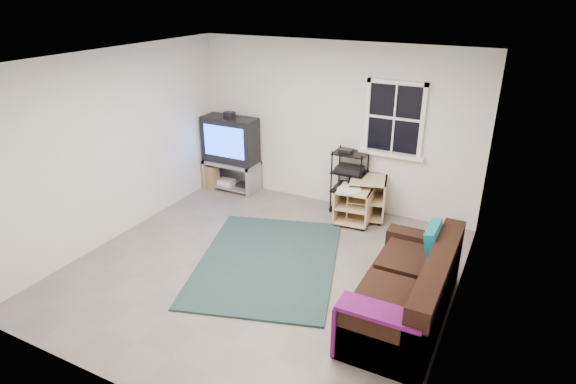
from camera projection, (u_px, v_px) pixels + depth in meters
The scene contains 8 objects.
room at pixel (394, 123), 7.04m from camera, with size 4.60×4.62×4.60m.
tv_unit at pixel (231, 147), 8.27m from camera, with size 0.95×0.47×1.39m.
av_rack at pixel (349, 185), 7.54m from camera, with size 0.51×0.37×1.02m.
side_table_left at pixel (367, 196), 7.41m from camera, with size 0.67×0.67×0.66m.
side_table_right at pixel (354, 203), 7.23m from camera, with size 0.56×0.57×0.59m.
sofa at pixel (408, 293), 5.14m from camera, with size 0.87×1.96×0.90m.
shag_rug at pixel (268, 261), 6.29m from camera, with size 1.74×2.39×0.03m, color black.
paper_bag at pixel (210, 177), 8.53m from camera, with size 0.29×0.19×0.41m, color #9E7846.
Camera 1 is at (2.69, -4.54, 3.35)m, focal length 30.00 mm.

